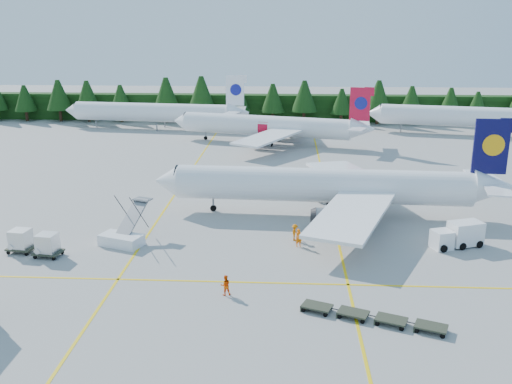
# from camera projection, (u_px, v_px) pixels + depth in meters

# --- Properties ---
(ground) EXTENTS (320.00, 320.00, 0.00)m
(ground) POSITION_uv_depth(u_px,v_px,m) (279.00, 256.00, 54.80)
(ground) COLOR #999894
(ground) RESTS_ON ground
(taxi_stripe_a) EXTENTS (0.25, 120.00, 0.01)m
(taxi_stripe_a) POSITION_uv_depth(u_px,v_px,m) (175.00, 195.00, 74.70)
(taxi_stripe_a) COLOR yellow
(taxi_stripe_a) RESTS_ON ground
(taxi_stripe_b) EXTENTS (0.25, 120.00, 0.01)m
(taxi_stripe_b) POSITION_uv_depth(u_px,v_px,m) (328.00, 197.00, 73.65)
(taxi_stripe_b) COLOR yellow
(taxi_stripe_b) RESTS_ON ground
(taxi_stripe_cross) EXTENTS (80.00, 0.25, 0.01)m
(taxi_stripe_cross) POSITION_uv_depth(u_px,v_px,m) (278.00, 283.00, 49.05)
(taxi_stripe_cross) COLOR yellow
(taxi_stripe_cross) RESTS_ON ground
(treeline_hedge) EXTENTS (220.00, 4.00, 6.00)m
(treeline_hedge) POSITION_uv_depth(u_px,v_px,m) (285.00, 108.00, 132.55)
(treeline_hedge) COLOR black
(treeline_hedge) RESTS_ON ground
(airliner_navy) EXTENTS (39.93, 32.80, 11.60)m
(airliner_navy) POSITION_uv_depth(u_px,v_px,m) (316.00, 186.00, 65.99)
(airliner_navy) COLOR white
(airliner_navy) RESTS_ON ground
(airliner_red) EXTENTS (37.04, 30.09, 10.98)m
(airliner_red) POSITION_uv_depth(u_px,v_px,m) (262.00, 126.00, 106.66)
(airliner_red) COLOR white
(airliner_red) RESTS_ON ground
(airliner_far_left) EXTENTS (39.69, 8.13, 11.56)m
(airliner_far_left) POSITION_uv_depth(u_px,v_px,m) (146.00, 112.00, 121.67)
(airliner_far_left) COLOR white
(airliner_far_left) RESTS_ON ground
(airliner_far_right) EXTENTS (40.62, 11.40, 11.93)m
(airliner_far_right) POSITION_uv_depth(u_px,v_px,m) (463.00, 116.00, 115.17)
(airliner_far_right) COLOR white
(airliner_far_right) RESTS_ON ground
(airstairs) EXTENTS (4.86, 6.50, 3.85)m
(airstairs) POSITION_uv_depth(u_px,v_px,m) (123.00, 236.00, 57.58)
(airstairs) COLOR white
(airstairs) RESTS_ON ground
(service_truck) EXTENTS (5.52, 3.54, 2.50)m
(service_truck) POSITION_uv_depth(u_px,v_px,m) (457.00, 235.00, 56.83)
(service_truck) COLOR silver
(service_truck) RESTS_ON ground
(dolly_train) EXTENTS (10.73, 4.85, 0.13)m
(dolly_train) POSITION_uv_depth(u_px,v_px,m) (372.00, 316.00, 42.65)
(dolly_train) COLOR #353929
(dolly_train) RESTS_ON ground
(uld_pair) EXTENTS (5.79, 3.20, 1.92)m
(uld_pair) POSITION_uv_depth(u_px,v_px,m) (34.00, 242.00, 54.90)
(uld_pair) COLOR #353929
(uld_pair) RESTS_ON ground
(crew_a) EXTENTS (0.78, 0.63, 1.86)m
(crew_a) POSITION_uv_depth(u_px,v_px,m) (299.00, 238.00, 56.93)
(crew_a) COLOR #FF6805
(crew_a) RESTS_ON ground
(crew_b) EXTENTS (0.99, 0.86, 1.74)m
(crew_b) POSITION_uv_depth(u_px,v_px,m) (225.00, 285.00, 46.67)
(crew_b) COLOR #FF5205
(crew_b) RESTS_ON ground
(crew_c) EXTENTS (0.66, 0.83, 1.76)m
(crew_c) POSITION_uv_depth(u_px,v_px,m) (295.00, 233.00, 58.55)
(crew_c) COLOR #DB6A04
(crew_c) RESTS_ON ground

